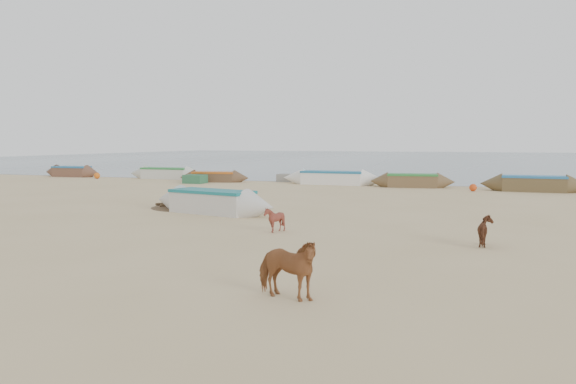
% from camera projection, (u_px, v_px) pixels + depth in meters
% --- Properties ---
extents(ground, '(140.00, 140.00, 0.00)m').
position_uv_depth(ground, '(246.00, 234.00, 17.99)').
color(ground, tan).
rests_on(ground, ground).
extents(sea, '(160.00, 160.00, 0.00)m').
position_uv_depth(sea, '(444.00, 159.00, 94.81)').
color(sea, slate).
rests_on(sea, ground).
extents(cow_adult, '(1.51, 0.92, 1.19)m').
position_uv_depth(cow_adult, '(286.00, 268.00, 10.47)').
color(cow_adult, '#955830').
rests_on(cow_adult, ground).
extents(calf_front, '(0.99, 0.95, 0.84)m').
position_uv_depth(calf_front, '(275.00, 219.00, 18.22)').
color(calf_front, maroon).
rests_on(calf_front, ground).
extents(calf_right, '(1.03, 1.08, 0.85)m').
position_uv_depth(calf_right, '(487.00, 231.00, 15.81)').
color(calf_right, brown).
rests_on(calf_right, ground).
extents(near_canoe, '(6.25, 2.64, 0.96)m').
position_uv_depth(near_canoe, '(212.00, 202.00, 23.04)').
color(near_canoe, beige).
rests_on(near_canoe, ground).
extents(debris_pile, '(4.18, 4.18, 0.44)m').
position_uv_depth(debris_pile, '(194.00, 202.00, 25.15)').
color(debris_pile, brown).
rests_on(debris_pile, ground).
extents(waterline_canoes, '(58.87, 3.72, 0.93)m').
position_uv_depth(waterline_canoes, '(372.00, 179.00, 37.49)').
color(waterline_canoes, brown).
rests_on(waterline_canoes, ground).
extents(beach_clutter, '(44.49, 4.88, 0.64)m').
position_uv_depth(beach_clutter, '(447.00, 184.00, 34.98)').
color(beach_clutter, '#2A5F3F').
rests_on(beach_clutter, ground).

